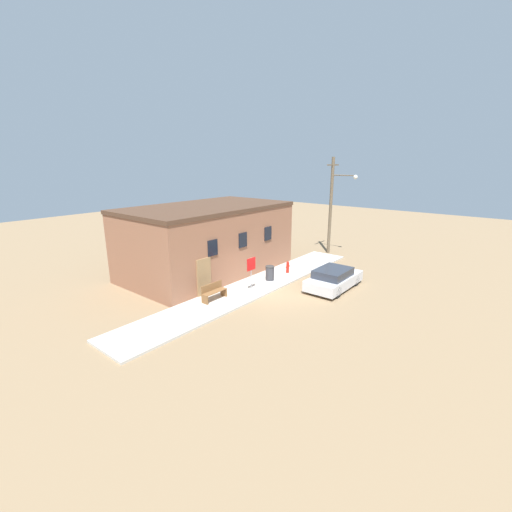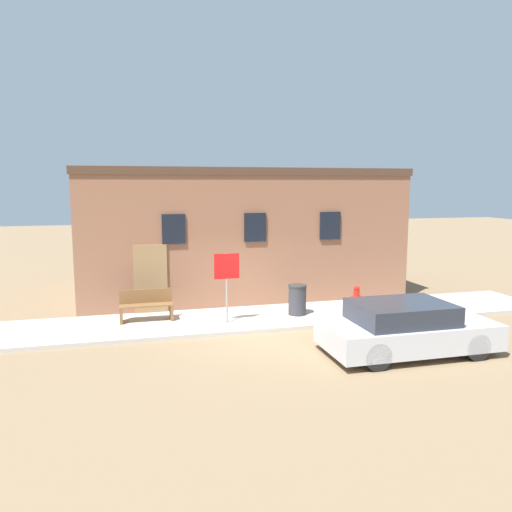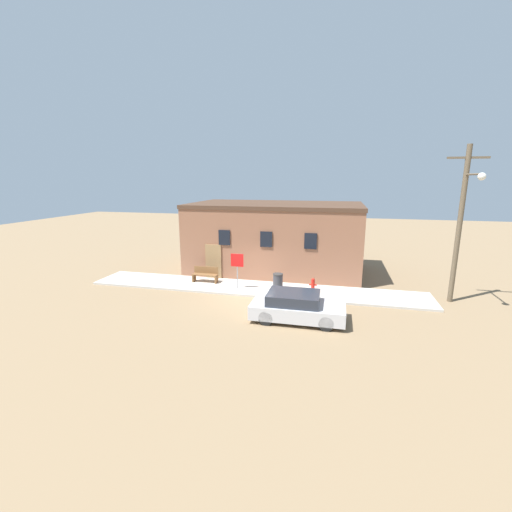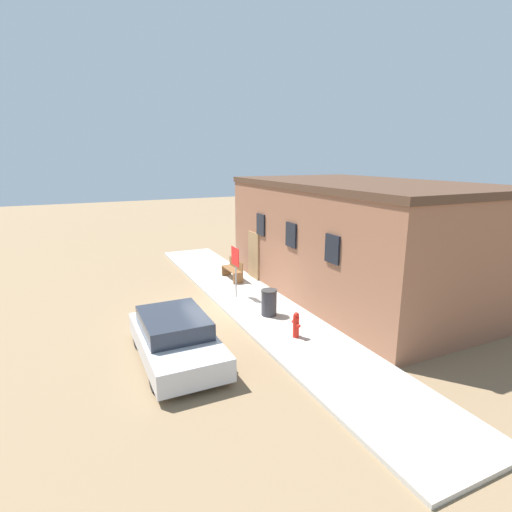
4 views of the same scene
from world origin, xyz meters
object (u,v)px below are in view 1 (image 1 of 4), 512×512
Objects in this scene: trash_bin at (270,273)px; utility_pole at (333,202)px; bench at (214,292)px; parked_car at (334,279)px; stop_sign at (251,268)px; fire_hydrant at (288,267)px.

trash_bin is 9.46m from utility_pole.
utility_pole reaches higher than bench.
bench is 0.37× the size of parked_car.
utility_pole reaches higher than stop_sign.
stop_sign is at bearing 138.11° from parked_car.
fire_hydrant is 6.33m from bench.
parked_car reaches higher than fire_hydrant.
parked_car reaches higher than bench.
bench is at bearing 174.07° from trash_bin.
trash_bin is at bearing 8.41° from stop_sign.
trash_bin is 0.22× the size of parked_car.
parked_car is at bearing -41.89° from stop_sign.
bench reaches higher than fire_hydrant.
utility_pole is at bearing 3.52° from fire_hydrant.
fire_hydrant is 3.59m from parked_car.
fire_hydrant is 0.88× the size of trash_bin.
parked_car is at bearing -97.24° from fire_hydrant.
parked_car is (5.86, -4.07, 0.05)m from bench.
bench is at bearing 160.34° from stop_sign.
utility_pole is (8.75, 0.36, 3.57)m from trash_bin.
fire_hydrant is 0.10× the size of utility_pole.
utility_pole is at bearing -0.41° from bench.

